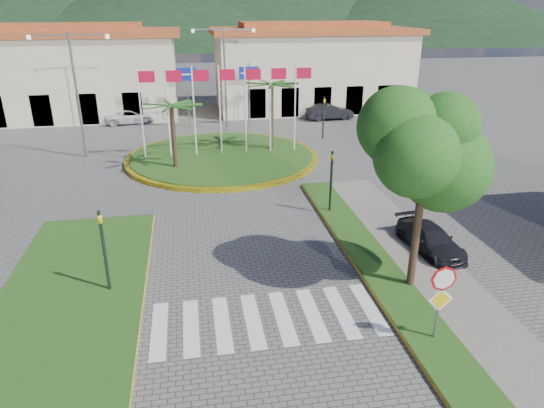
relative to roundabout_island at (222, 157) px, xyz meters
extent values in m
cube|color=gray|center=(6.00, -20.00, -0.10)|extent=(4.00, 28.00, 0.15)
cube|color=#264E16|center=(4.80, -20.00, -0.09)|extent=(1.60, 28.00, 0.18)
cube|color=#264E16|center=(-6.50, -16.00, -0.09)|extent=(5.00, 14.00, 0.18)
cube|color=silver|center=(0.00, -18.00, -0.17)|extent=(8.00, 3.00, 0.01)
cylinder|color=yellow|center=(0.00, 0.00, -0.06)|extent=(12.70, 12.70, 0.24)
cylinder|color=#264E16|center=(0.00, 0.00, -0.03)|extent=(12.00, 12.00, 0.30)
cylinder|color=black|center=(-3.00, -2.00, 1.85)|extent=(0.28, 0.28, 4.05)
cylinder|color=black|center=(3.50, 1.00, 2.16)|extent=(0.28, 0.28, 4.68)
cylinder|color=silver|center=(-5.00, 0.50, 2.82)|extent=(0.10, 0.10, 6.00)
cube|color=#B70B2A|center=(-4.45, 0.50, 5.22)|extent=(1.00, 0.03, 0.70)
cylinder|color=silver|center=(-3.34, 0.50, 2.82)|extent=(0.10, 0.10, 6.00)
cube|color=#B70B2A|center=(-2.79, 0.50, 5.22)|extent=(1.00, 0.03, 0.70)
cylinder|color=silver|center=(-1.67, 0.50, 2.82)|extent=(0.10, 0.10, 6.00)
cube|color=#B70B2A|center=(-1.12, 0.50, 5.22)|extent=(1.00, 0.03, 0.70)
cylinder|color=silver|center=(0.00, 0.50, 2.82)|extent=(0.10, 0.10, 6.00)
cube|color=#B70B2A|center=(0.55, 0.50, 5.22)|extent=(1.00, 0.03, 0.70)
cylinder|color=silver|center=(1.66, 0.50, 2.82)|extent=(0.10, 0.10, 6.00)
cube|color=#B70B2A|center=(2.21, 0.50, 5.22)|extent=(1.00, 0.03, 0.70)
cylinder|color=silver|center=(3.33, 0.50, 2.82)|extent=(0.10, 0.10, 6.00)
cube|color=#B70B2A|center=(3.88, 0.50, 5.22)|extent=(1.00, 0.03, 0.70)
cylinder|color=silver|center=(5.00, 0.50, 2.82)|extent=(0.10, 0.10, 6.00)
cube|color=#B70B2A|center=(5.55, 0.50, 5.22)|extent=(1.00, 0.03, 0.70)
cylinder|color=slate|center=(4.90, -20.00, 1.07)|extent=(0.07, 0.07, 2.50)
cylinder|color=red|center=(4.90, -20.05, 2.07)|extent=(0.80, 0.03, 0.80)
cube|color=yellow|center=(4.90, -20.06, 1.37)|extent=(0.78, 0.03, 0.78)
cylinder|color=black|center=(5.50, -17.00, 2.02)|extent=(0.28, 0.28, 4.40)
ellipsoid|color=#134713|center=(5.50, -17.00, 5.02)|extent=(3.60, 3.60, 3.20)
cylinder|color=black|center=(-5.20, -15.50, 1.42)|extent=(0.12, 0.12, 3.20)
imported|color=gold|center=(-5.20, -15.50, 2.42)|extent=(0.15, 0.18, 0.90)
cylinder|color=black|center=(4.50, -10.00, 1.42)|extent=(0.12, 0.12, 3.20)
imported|color=gold|center=(4.50, -10.00, 2.42)|extent=(0.15, 0.18, 0.90)
cylinder|color=black|center=(8.00, 4.00, 1.42)|extent=(0.12, 0.12, 3.20)
imported|color=gold|center=(8.00, 4.00, 2.42)|extent=(0.18, 0.15, 0.90)
cylinder|color=slate|center=(-2.00, 9.00, 2.42)|extent=(0.12, 0.12, 5.20)
cube|color=#0E249A|center=(-2.00, 8.94, 4.22)|extent=(1.60, 0.05, 1.00)
cylinder|color=slate|center=(3.00, 9.00, 2.42)|extent=(0.12, 0.12, 5.20)
cube|color=#0E249A|center=(3.00, 8.94, 4.22)|extent=(1.60, 0.05, 1.00)
cylinder|color=slate|center=(1.00, 8.00, 3.82)|extent=(0.16, 0.16, 8.00)
cube|color=slate|center=(-0.20, 8.00, 7.62)|extent=(2.40, 0.08, 0.08)
cube|color=slate|center=(2.20, 8.00, 7.62)|extent=(2.40, 0.08, 0.08)
cylinder|color=slate|center=(-9.00, 2.00, 3.82)|extent=(0.16, 0.16, 8.00)
cube|color=slate|center=(-10.20, 2.00, 7.62)|extent=(2.40, 0.08, 0.08)
cube|color=slate|center=(-7.80, 2.00, 7.62)|extent=(2.40, 0.08, 0.08)
cube|color=beige|center=(-14.00, 16.00, 3.32)|extent=(22.00, 9.00, 7.00)
cube|color=#9E421E|center=(-14.00, 16.00, 7.07)|extent=(23.32, 9.54, 0.50)
cube|color=#9E421E|center=(-14.00, 16.00, 7.57)|extent=(16.50, 4.95, 0.60)
cube|color=beige|center=(10.00, 16.00, 3.32)|extent=(18.00, 9.00, 7.00)
cube|color=#9E421E|center=(10.00, 16.00, 7.07)|extent=(19.08, 9.54, 0.50)
cube|color=#9E421E|center=(10.00, 16.00, 7.57)|extent=(13.50, 4.95, 0.60)
cone|color=black|center=(70.00, 113.00, 8.82)|extent=(120.00, 120.00, 18.00)
cone|color=black|center=(-10.00, 108.00, 7.82)|extent=(110.00, 110.00, 16.00)
imported|color=silver|center=(-6.96, 11.89, 0.42)|extent=(4.52, 2.54, 1.19)
imported|color=black|center=(-7.31, 14.90, 0.41)|extent=(3.69, 2.30, 1.17)
imported|color=black|center=(10.37, 10.43, 0.50)|extent=(4.22, 1.71, 1.36)
imported|color=black|center=(7.50, -14.50, 0.37)|extent=(1.96, 3.91, 1.09)
camera|label=1|loc=(-2.04, -31.07, 9.39)|focal=32.00mm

